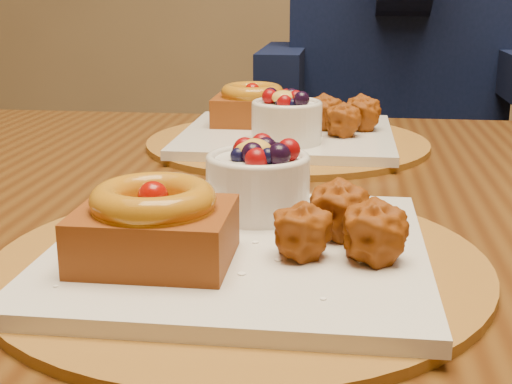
% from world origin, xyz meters
% --- Properties ---
extents(dining_table, '(1.60, 0.90, 0.76)m').
position_xyz_m(dining_table, '(-0.12, -0.07, 0.68)').
color(dining_table, '#3E200B').
rests_on(dining_table, ground).
extents(place_setting_near, '(0.38, 0.38, 0.09)m').
position_xyz_m(place_setting_near, '(-0.12, -0.28, 0.78)').
color(place_setting_near, brown).
rests_on(place_setting_near, dining_table).
extents(place_setting_far, '(0.38, 0.38, 0.09)m').
position_xyz_m(place_setting_far, '(-0.12, 0.15, 0.78)').
color(place_setting_far, brown).
rests_on(place_setting_far, dining_table).
extents(chair_far, '(0.47, 0.47, 0.82)m').
position_xyz_m(chair_far, '(-0.03, 0.83, 0.45)').
color(chair_far, black).
rests_on(chair_far, ground).
extents(diner, '(0.54, 0.51, 0.88)m').
position_xyz_m(diner, '(0.06, 0.75, 0.94)').
color(diner, black).
rests_on(diner, ground).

